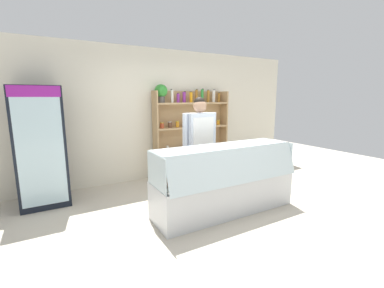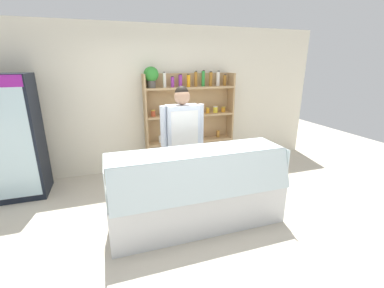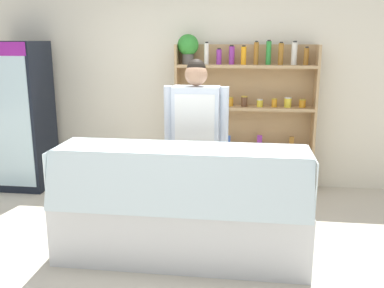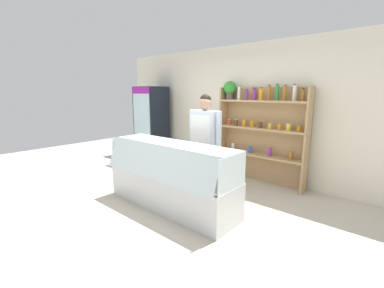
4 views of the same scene
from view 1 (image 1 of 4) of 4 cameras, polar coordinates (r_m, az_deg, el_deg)
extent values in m
plane|color=beige|center=(4.12, 5.19, -14.30)|extent=(12.00, 12.00, 0.00)
cube|color=silver|center=(5.58, -6.87, 6.53)|extent=(6.80, 0.10, 2.70)
cube|color=black|center=(4.68, -30.54, -0.58)|extent=(0.70, 0.63, 1.89)
cube|color=silver|center=(4.37, -30.57, -1.27)|extent=(0.62, 0.01, 1.69)
cube|color=#8C1E8C|center=(4.30, -31.63, 9.96)|extent=(0.66, 0.01, 0.16)
cylinder|color=#3356B2|center=(4.59, -32.59, -8.86)|extent=(0.07, 0.07, 0.17)
cylinder|color=#2D8C38|center=(4.58, -30.78, -8.60)|extent=(0.05, 0.05, 0.19)
cylinder|color=orange|center=(4.58, -28.94, -8.66)|extent=(0.06, 0.06, 0.15)
cylinder|color=#2D8C38|center=(4.58, -27.11, -8.46)|extent=(0.07, 0.07, 0.15)
cylinder|color=purple|center=(4.46, -32.92, -2.67)|extent=(0.05, 0.05, 0.18)
cylinder|color=#3356B2|center=(4.45, -30.45, -2.32)|extent=(0.06, 0.06, 0.21)
cylinder|color=#2D8C38|center=(4.46, -27.94, -2.45)|extent=(0.07, 0.07, 0.15)
cylinder|color=#3356B2|center=(4.39, -33.88, 3.77)|extent=(0.07, 0.07, 0.21)
cylinder|color=orange|center=(4.38, -31.98, 3.88)|extent=(0.05, 0.05, 0.20)
cylinder|color=orange|center=(4.38, -30.10, 4.13)|extent=(0.06, 0.06, 0.21)
cylinder|color=red|center=(4.38, -28.20, 4.28)|extent=(0.06, 0.06, 0.20)
cube|color=tan|center=(5.78, -0.66, 2.47)|extent=(1.74, 0.02, 1.85)
cube|color=tan|center=(5.29, -8.06, 1.64)|extent=(0.03, 0.28, 1.85)
cube|color=tan|center=(6.12, 7.01, 2.84)|extent=(0.03, 0.28, 1.85)
cube|color=tan|center=(5.72, 0.02, -1.36)|extent=(1.68, 0.28, 0.04)
cube|color=tan|center=(5.64, 0.02, 3.79)|extent=(1.68, 0.28, 0.04)
cube|color=tan|center=(5.60, 0.02, 9.05)|extent=(1.68, 0.28, 0.04)
cylinder|color=#4C4742|center=(5.28, -6.86, 9.76)|extent=(0.15, 0.15, 0.12)
sphere|color=#2E862D|center=(5.28, -6.90, 11.64)|extent=(0.26, 0.26, 0.26)
cylinder|color=silver|center=(5.35, -4.44, 10.53)|extent=(0.06, 0.06, 0.26)
cylinder|color=black|center=(5.38, -4.59, 11.97)|extent=(0.04, 0.04, 0.02)
cylinder|color=purple|center=(5.45, -3.11, 10.14)|extent=(0.07, 0.07, 0.18)
cylinder|color=black|center=(5.44, -3.09, 11.18)|extent=(0.04, 0.04, 0.02)
cylinder|color=purple|center=(5.54, -1.75, 10.35)|extent=(0.07, 0.07, 0.22)
cylinder|color=black|center=(5.52, -1.62, 11.57)|extent=(0.05, 0.05, 0.02)
cylinder|color=orange|center=(5.58, -0.22, 10.33)|extent=(0.07, 0.07, 0.21)
cylinder|color=black|center=(5.59, -0.27, 11.52)|extent=(0.04, 0.04, 0.02)
cylinder|color=#9E6623|center=(5.67, 1.01, 10.60)|extent=(0.06, 0.06, 0.27)
cylinder|color=black|center=(5.66, 1.10, 12.04)|extent=(0.04, 0.04, 0.02)
cylinder|color=#2D8C38|center=(5.76, 2.28, 10.65)|extent=(0.06, 0.06, 0.28)
cylinder|color=black|center=(5.74, 2.41, 12.12)|extent=(0.04, 0.04, 0.02)
cylinder|color=#9E6623|center=(5.81, 3.64, 10.52)|extent=(0.06, 0.06, 0.26)
cylinder|color=black|center=(5.82, 3.65, 11.87)|extent=(0.04, 0.04, 0.02)
cylinder|color=silver|center=(5.92, 4.83, 10.55)|extent=(0.07, 0.07, 0.27)
cylinder|color=black|center=(5.91, 4.98, 11.93)|extent=(0.05, 0.05, 0.02)
cylinder|color=#9E6623|center=(6.00, 5.99, 10.22)|extent=(0.06, 0.06, 0.20)
cylinder|color=black|center=(5.99, 6.12, 11.26)|extent=(0.04, 0.04, 0.02)
cylinder|color=#BF4C2D|center=(5.32, -6.69, 4.08)|extent=(0.08, 0.08, 0.10)
cylinder|color=gold|center=(5.31, -6.68, 4.69)|extent=(0.08, 0.08, 0.01)
cylinder|color=brown|center=(5.37, -4.90, 4.23)|extent=(0.09, 0.09, 0.11)
cylinder|color=silver|center=(5.38, -5.00, 4.91)|extent=(0.09, 0.09, 0.01)
cylinder|color=orange|center=(5.46, -3.27, 4.36)|extent=(0.07, 0.07, 0.12)
cylinder|color=gold|center=(5.45, -3.28, 5.02)|extent=(0.07, 0.07, 0.01)
cylinder|color=orange|center=(5.55, -1.70, 4.40)|extent=(0.08, 0.08, 0.10)
cylinder|color=gold|center=(5.53, -1.66, 4.99)|extent=(0.09, 0.09, 0.01)
cylinder|color=brown|center=(5.62, 0.01, 4.55)|extent=(0.08, 0.08, 0.12)
cylinder|color=gold|center=(5.62, -0.04, 5.22)|extent=(0.08, 0.08, 0.01)
cylinder|color=yellow|center=(5.72, 1.69, 4.48)|extent=(0.08, 0.08, 0.08)
cylinder|color=silver|center=(5.72, 1.64, 4.96)|extent=(0.08, 0.08, 0.01)
cylinder|color=orange|center=(5.81, 3.19, 4.61)|extent=(0.07, 0.07, 0.09)
cylinder|color=gold|center=(5.81, 3.14, 5.14)|extent=(0.07, 0.07, 0.01)
cylinder|color=yellow|center=(5.90, 4.51, 4.77)|extent=(0.09, 0.09, 0.11)
cylinder|color=silver|center=(5.90, 4.49, 5.37)|extent=(0.09, 0.09, 0.01)
cylinder|color=orange|center=(6.02, 5.83, 4.76)|extent=(0.08, 0.08, 0.09)
cylinder|color=gold|center=(6.00, 5.91, 5.24)|extent=(0.08, 0.08, 0.01)
cube|color=silver|center=(5.44, -5.48, -1.08)|extent=(0.05, 0.04, 0.14)
cube|color=#3356B2|center=(5.61, -1.75, -0.72)|extent=(0.06, 0.04, 0.13)
cube|color=purple|center=(5.80, 1.74, -0.26)|extent=(0.06, 0.04, 0.15)
cube|color=#9E6623|center=(6.02, 5.00, 0.05)|extent=(0.06, 0.04, 0.14)
cube|color=silver|center=(4.00, 7.18, -10.83)|extent=(2.20, 0.66, 0.55)
cube|color=white|center=(3.90, 7.28, -6.79)|extent=(2.14, 0.60, 0.03)
cube|color=silver|center=(3.62, 10.30, -4.89)|extent=(2.16, 0.16, 0.47)
cube|color=silver|center=(3.84, 6.98, -0.46)|extent=(2.16, 0.50, 0.01)
cube|color=silver|center=(3.33, -7.92, -6.15)|extent=(0.01, 0.62, 0.45)
cube|color=silver|center=(4.57, 18.35, -2.04)|extent=(0.01, 0.62, 0.45)
cube|color=tan|center=(3.52, -5.31, -8.02)|extent=(0.17, 0.13, 0.05)
cube|color=white|center=(3.35, -3.90, -8.92)|extent=(0.05, 0.03, 0.02)
cube|color=tan|center=(3.65, -1.02, -7.29)|extent=(0.17, 0.13, 0.05)
cube|color=white|center=(3.48, 0.55, -8.14)|extent=(0.05, 0.03, 0.02)
cube|color=tan|center=(3.79, 2.95, -6.65)|extent=(0.16, 0.11, 0.04)
cube|color=white|center=(3.63, 4.64, -7.38)|extent=(0.05, 0.03, 0.02)
cube|color=tan|center=(3.95, 6.60, -5.98)|extent=(0.17, 0.15, 0.05)
cube|color=white|center=(3.80, 8.37, -6.65)|extent=(0.05, 0.03, 0.02)
cube|color=tan|center=(4.13, 9.95, -5.38)|extent=(0.16, 0.14, 0.04)
cube|color=white|center=(3.99, 11.76, -5.97)|extent=(0.05, 0.03, 0.02)
cube|color=tan|center=(4.32, 13.01, -4.71)|extent=(0.16, 0.11, 0.06)
cube|color=white|center=(4.18, 14.84, -5.32)|extent=(0.05, 0.03, 0.02)
cube|color=tan|center=(4.52, 15.79, -4.15)|extent=(0.16, 0.10, 0.06)
cube|color=white|center=(4.39, 17.62, -4.72)|extent=(0.05, 0.03, 0.02)
cylinder|color=tan|center=(3.34, -4.50, -8.28)|extent=(0.18, 0.14, 0.13)
cylinder|color=#A35B4C|center=(3.44, -1.15, -7.72)|extent=(0.18, 0.13, 0.13)
cylinder|color=#C1706B|center=(3.54, 2.00, -7.21)|extent=(0.18, 0.13, 0.12)
cylinder|color=white|center=(4.16, 14.07, -4.26)|extent=(0.07, 0.07, 0.21)
cylinder|color=white|center=(4.23, 15.06, -3.98)|extent=(0.07, 0.07, 0.22)
cylinder|color=#4C4233|center=(4.54, 0.54, -6.51)|extent=(0.13, 0.13, 0.79)
cylinder|color=#4C4233|center=(4.65, 2.77, -6.14)|extent=(0.13, 0.13, 0.79)
cube|color=silver|center=(4.44, 1.72, 2.69)|extent=(0.47, 0.24, 0.66)
cube|color=white|center=(4.40, 2.54, -2.04)|extent=(0.40, 0.01, 1.23)
cylinder|color=silver|center=(4.30, -1.54, 2.87)|extent=(0.09, 0.09, 0.59)
cylinder|color=silver|center=(4.59, 4.78, 3.32)|extent=(0.09, 0.09, 0.59)
sphere|color=tan|center=(4.40, 1.75, 8.45)|extent=(0.22, 0.22, 0.22)
sphere|color=black|center=(4.41, 1.69, 9.18)|extent=(0.19, 0.19, 0.19)
camera|label=2|loc=(1.32, 52.69, 19.89)|focal=24.00mm
camera|label=3|loc=(2.86, 71.34, 7.27)|focal=40.00mm
camera|label=4|loc=(4.97, 56.68, 6.15)|focal=24.00mm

